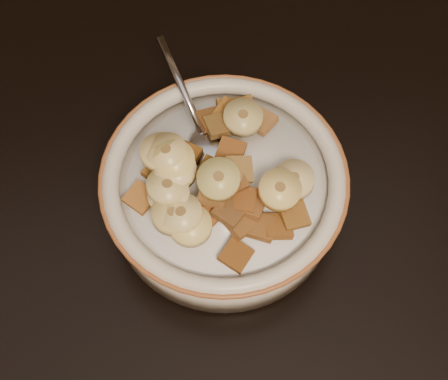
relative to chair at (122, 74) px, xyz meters
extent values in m
cube|color=black|center=(0.00, 0.00, 0.00)|extent=(0.50, 0.50, 0.95)
cylinder|color=beige|center=(0.10, -0.36, 0.30)|extent=(0.18, 0.18, 0.04)
cylinder|color=white|center=(0.10, -0.36, 0.32)|extent=(0.15, 0.15, 0.00)
ellipsoid|color=#A8AFC4|center=(0.09, -0.33, 0.33)|extent=(0.04, 0.05, 0.01)
cube|color=brown|center=(0.07, -0.34, 0.33)|extent=(0.03, 0.03, 0.01)
cube|color=brown|center=(0.12, -0.39, 0.33)|extent=(0.03, 0.03, 0.01)
cube|color=#9D621D|center=(0.11, -0.31, 0.33)|extent=(0.03, 0.03, 0.01)
cube|color=brown|center=(0.11, -0.30, 0.33)|extent=(0.02, 0.02, 0.01)
cube|color=olive|center=(0.15, -0.40, 0.33)|extent=(0.02, 0.02, 0.01)
cube|color=brown|center=(0.12, -0.41, 0.33)|extent=(0.03, 0.03, 0.01)
cube|color=#915D22|center=(0.05, -0.35, 0.33)|extent=(0.03, 0.03, 0.01)
cube|color=brown|center=(0.04, -0.37, 0.33)|extent=(0.03, 0.03, 0.01)
cube|color=brown|center=(0.13, -0.41, 0.33)|extent=(0.02, 0.02, 0.01)
cube|color=brown|center=(0.12, -0.30, 0.33)|extent=(0.02, 0.02, 0.01)
cube|color=brown|center=(0.10, -0.40, 0.34)|extent=(0.03, 0.03, 0.01)
cube|color=brown|center=(0.10, -0.43, 0.33)|extent=(0.03, 0.03, 0.01)
cube|color=#99521F|center=(0.08, -0.39, 0.33)|extent=(0.03, 0.03, 0.01)
cube|color=brown|center=(0.10, -0.37, 0.34)|extent=(0.03, 0.03, 0.01)
cube|color=brown|center=(0.11, -0.40, 0.33)|extent=(0.03, 0.03, 0.01)
cube|color=brown|center=(0.11, -0.39, 0.34)|extent=(0.03, 0.03, 0.01)
cube|color=brown|center=(0.10, -0.32, 0.33)|extent=(0.02, 0.02, 0.01)
cube|color=brown|center=(0.06, -0.35, 0.34)|extent=(0.02, 0.02, 0.01)
cube|color=olive|center=(0.11, -0.37, 0.35)|extent=(0.02, 0.02, 0.01)
cube|color=brown|center=(0.09, -0.37, 0.35)|extent=(0.03, 0.03, 0.01)
cube|color=brown|center=(0.10, -0.31, 0.33)|extent=(0.03, 0.03, 0.01)
cube|color=olive|center=(0.14, -0.32, 0.33)|extent=(0.03, 0.03, 0.01)
cube|color=brown|center=(0.11, -0.35, 0.34)|extent=(0.03, 0.03, 0.01)
cube|color=#925C2E|center=(0.09, -0.38, 0.34)|extent=(0.03, 0.03, 0.01)
cylinder|color=beige|center=(0.15, -0.38, 0.34)|extent=(0.04, 0.04, 0.01)
cylinder|color=#FFE49A|center=(0.06, -0.40, 0.34)|extent=(0.04, 0.04, 0.01)
cylinder|color=#FFE09B|center=(0.06, -0.34, 0.35)|extent=(0.04, 0.04, 0.01)
cylinder|color=#FADB94|center=(0.06, -0.38, 0.34)|extent=(0.03, 0.03, 0.01)
cylinder|color=#FEDF80|center=(0.06, -0.35, 0.35)|extent=(0.03, 0.03, 0.01)
cylinder|color=#E7D46E|center=(0.14, -0.39, 0.35)|extent=(0.04, 0.04, 0.01)
cylinder|color=#F6DE81|center=(0.07, -0.40, 0.34)|extent=(0.04, 0.04, 0.01)
cylinder|color=beige|center=(0.06, -0.37, 0.34)|extent=(0.04, 0.04, 0.02)
cylinder|color=#D4C66F|center=(0.09, -0.38, 0.36)|extent=(0.04, 0.04, 0.01)
cylinder|color=#FBDD94|center=(0.07, -0.36, 0.34)|extent=(0.04, 0.04, 0.01)
cylinder|color=#D6BD77|center=(0.06, -0.39, 0.34)|extent=(0.04, 0.04, 0.01)
cylinder|color=#EBDC8F|center=(0.06, -0.35, 0.35)|extent=(0.03, 0.03, 0.02)
cylinder|color=#C9BB71|center=(0.12, -0.32, 0.34)|extent=(0.04, 0.04, 0.01)
camera|label=1|loc=(0.07, -0.58, 0.75)|focal=50.00mm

